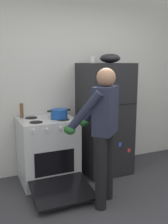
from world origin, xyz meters
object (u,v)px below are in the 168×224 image
stove_range (48,151)px  pepper_mill (22,111)px  refrigerator (104,118)px  red_pot (59,114)px  mixing_bowl (110,58)px  coffee_mug (93,60)px  person_cook (103,125)px

stove_range → pepper_mill: 0.67m
refrigerator → red_pot: refrigerator is taller
red_pot → mixing_bowl: (0.81, 0.05, 0.75)m
refrigerator → mixing_bowl: (0.08, 0.00, 0.89)m
red_pot → pepper_mill: bearing=151.5°
refrigerator → stove_range: size_ratio=1.36×
refrigerator → coffee_mug: size_ratio=14.67×
coffee_mug → refrigerator: bearing=-15.8°
stove_range → refrigerator: bearing=1.1°
refrigerator → coffee_mug: 0.89m
stove_range → coffee_mug: size_ratio=10.77×
pepper_mill → mixing_bowl: 1.47m
pepper_mill → mixing_bowl: bearing=-8.9°
refrigerator → red_pot: (-0.73, -0.05, 0.14)m
refrigerator → pepper_mill: size_ratio=8.27×
refrigerator → person_cook: refrigerator is taller
person_cook → pepper_mill: (-0.72, 1.04, 0.05)m
mixing_bowl → refrigerator: bearing=-179.8°
person_cook → mixing_bowl: mixing_bowl is taller
red_pot → mixing_bowl: size_ratio=1.10×
mixing_bowl → stove_range: bearing=-179.0°
red_pot → pepper_mill: (-0.46, 0.25, 0.03)m
stove_range → mixing_bowl: size_ratio=4.05×
refrigerator → person_cook: size_ratio=1.03×
coffee_mug → mixing_bowl: (0.26, -0.05, 0.02)m
coffee_mug → pepper_mill: bearing=171.6°
person_cook → coffee_mug: coffee_mug is taller
stove_range → red_pot: red_pot is taller
person_cook → coffee_mug: 1.19m
stove_range → person_cook: (0.42, -0.82, 0.51)m
coffee_mug → pepper_mill: 1.24m
refrigerator → person_cook: (-0.47, -0.84, 0.13)m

